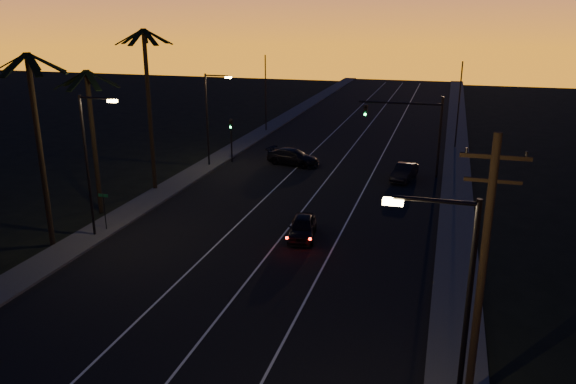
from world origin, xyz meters
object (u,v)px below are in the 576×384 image
(lead_car, at_px, (302,227))
(cross_car, at_px, (293,157))
(right_car, at_px, (404,172))
(signal_mast, at_px, (412,121))
(utility_pole, at_px, (483,268))

(lead_car, bearing_deg, cross_car, 107.44)
(right_car, xyz_separation_m, cross_car, (-10.48, 2.30, 0.05))
(signal_mast, distance_m, right_car, 4.41)
(utility_pole, xyz_separation_m, signal_mast, (-4.46, 29.99, -0.53))
(lead_car, bearing_deg, signal_mast, 72.03)
(signal_mast, relative_size, lead_car, 1.51)
(cross_car, bearing_deg, lead_car, -72.56)
(utility_pole, distance_m, right_car, 29.13)
(signal_mast, height_order, cross_car, signal_mast)
(right_car, bearing_deg, utility_pole, -80.50)
(lead_car, relative_size, right_car, 1.08)
(signal_mast, xyz_separation_m, cross_car, (-10.76, 0.68, -4.03))
(utility_pole, height_order, signal_mast, utility_pole)
(utility_pole, xyz_separation_m, lead_car, (-9.82, 13.47, -4.62))
(utility_pole, xyz_separation_m, cross_car, (-15.23, 30.67, -4.57))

